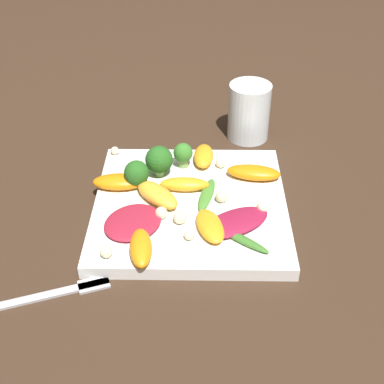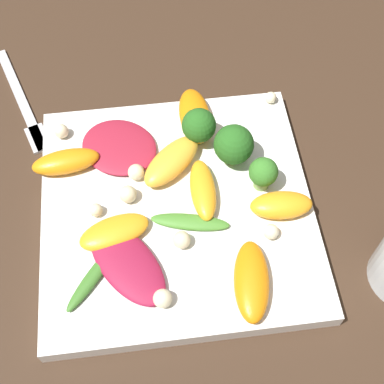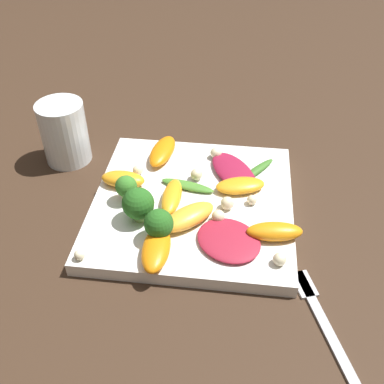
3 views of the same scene
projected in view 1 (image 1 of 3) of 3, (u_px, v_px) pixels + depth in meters
The scene contains 26 objects.
ground_plane at pixel (190, 211), 0.76m from camera, with size 2.40×2.40×0.00m, color #382619.
plate at pixel (190, 206), 0.76m from camera, with size 0.27×0.27×0.02m.
drinking_glass at pixel (249, 112), 0.90m from camera, with size 0.07×0.07×0.10m.
fork at pixel (54, 293), 0.63m from camera, with size 0.07×0.17×0.01m.
radicchio_leaf_0 at pixel (235, 222), 0.70m from camera, with size 0.09×0.11×0.01m.
radicchio_leaf_1 at pixel (133, 222), 0.71m from camera, with size 0.11×0.11×0.01m.
orange_segment_0 at pixel (204, 156), 0.82m from camera, with size 0.06×0.03×0.02m.
orange_segment_1 at pixel (119, 182), 0.77m from camera, with size 0.04×0.08×0.02m.
orange_segment_2 at pixel (185, 184), 0.77m from camera, with size 0.03×0.07×0.02m.
orange_segment_3 at pixel (254, 173), 0.79m from camera, with size 0.04×0.08×0.02m.
orange_segment_4 at pixel (141, 248), 0.66m from camera, with size 0.07×0.04×0.02m.
orange_segment_5 at pixel (157, 194), 0.75m from camera, with size 0.08×0.08×0.02m.
orange_segment_6 at pixel (210, 226), 0.69m from camera, with size 0.07×0.05×0.02m.
broccoli_floret_0 at pixel (159, 160), 0.79m from camera, with size 0.04×0.04×0.05m.
broccoli_floret_1 at pixel (183, 154), 0.81m from camera, with size 0.03×0.03×0.04m.
broccoli_floret_2 at pixel (137, 173), 0.76m from camera, with size 0.04×0.04×0.04m.
arugula_sprig_0 at pixel (207, 194), 0.76m from camera, with size 0.08×0.03×0.01m.
arugula_sprig_1 at pixel (242, 239), 0.68m from camera, with size 0.06×0.07×0.01m.
macadamia_nut_0 at pixel (221, 163), 0.81m from camera, with size 0.02×0.02×0.02m.
macadamia_nut_1 at pixel (263, 207), 0.72m from camera, with size 0.02×0.02×0.02m.
macadamia_nut_2 at pixel (161, 213), 0.72m from camera, with size 0.02×0.02×0.02m.
macadamia_nut_3 at pixel (180, 217), 0.71m from camera, with size 0.02×0.02×0.02m.
macadamia_nut_4 at pixel (222, 198), 0.74m from camera, with size 0.02×0.02×0.02m.
macadamia_nut_5 at pixel (115, 151), 0.84m from camera, with size 0.01×0.01×0.01m.
macadamia_nut_6 at pixel (106, 252), 0.66m from camera, with size 0.02×0.02×0.02m.
macadamia_nut_7 at pixel (187, 235), 0.68m from camera, with size 0.01×0.01×0.01m.
Camera 1 is at (0.59, 0.01, 0.48)m, focal length 50.00 mm.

